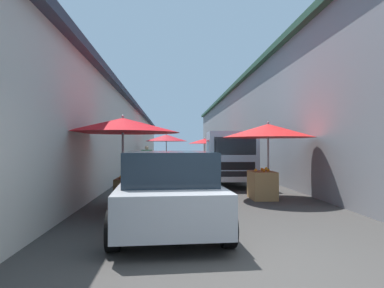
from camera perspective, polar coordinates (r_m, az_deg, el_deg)
The scene contains 12 objects.
ground at distance 17.59m, azimuth -0.24°, elevation -5.42°, with size 90.00×90.00×0.00m, color #3D3A38.
building_left_whitewash at distance 20.57m, azimuth -19.81°, elevation 1.09°, with size 49.80×7.50×4.11m.
building_right_concrete at distance 21.27m, azimuth 17.94°, elevation 3.11°, with size 49.80×7.50×5.65m.
fruit_stall_near_left at distance 22.86m, azimuth -4.40°, elevation 0.68°, with size 2.88×2.88×2.41m.
fruit_stall_near_right at distance 8.59m, azimuth -11.51°, elevation 1.76°, with size 2.85×2.85×2.33m.
fruit_stall_mid_lane at distance 10.16m, azimuth 12.63°, elevation 0.82°, with size 2.72×2.72×2.28m.
fruit_stall_far_right at distance 22.09m, azimuth 2.27°, elevation -0.52°, with size 2.14×2.14×2.12m.
hatchback_car at distance 6.42m, azimuth -4.12°, elevation -7.64°, with size 4.00×2.10×1.45m.
delivery_truck at distance 13.21m, azimuth 6.27°, elevation -2.58°, with size 4.96×2.06×2.08m.
vendor_by_crates at distance 18.67m, azimuth -7.67°, elevation -2.37°, with size 0.35×0.59×1.56m.
parked_scooter at distance 19.71m, azimuth 4.77°, elevation -3.57°, with size 1.68×0.53×1.14m.
plastic_stool at distance 18.83m, azimuth -2.00°, elevation -4.09°, with size 0.30×0.30×0.43m.
Camera 1 is at (-4.00, 1.03, 1.55)m, focal length 31.50 mm.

